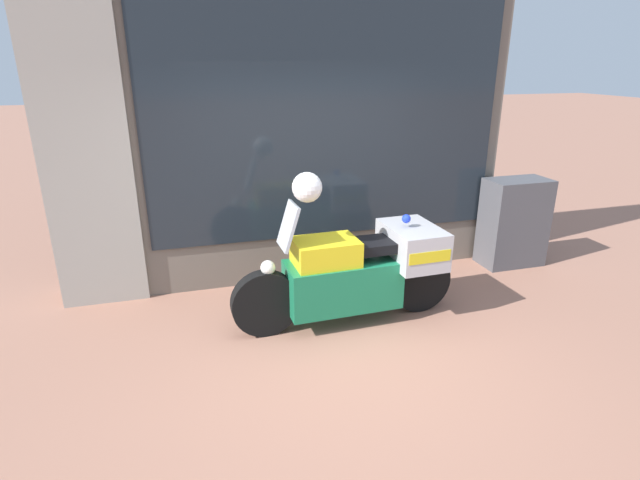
# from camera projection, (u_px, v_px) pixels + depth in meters

# --- Properties ---
(ground_plane) EXTENTS (60.00, 60.00, 0.00)m
(ground_plane) POSITION_uv_depth(u_px,v_px,m) (346.00, 358.00, 4.46)
(ground_plane) COLOR #9E6B56
(shop_building) EXTENTS (5.20, 0.55, 4.04)m
(shop_building) POSITION_uv_depth(u_px,v_px,m) (257.00, 107.00, 5.47)
(shop_building) COLOR #6B6056
(shop_building) RESTS_ON ground
(window_display) EXTENTS (3.87, 0.30, 1.78)m
(window_display) POSITION_uv_depth(u_px,v_px,m) (321.00, 236.00, 6.23)
(window_display) COLOR slate
(window_display) RESTS_ON ground
(paramedic_motorcycle) EXTENTS (2.31, 0.76, 1.29)m
(paramedic_motorcycle) POSITION_uv_depth(u_px,v_px,m) (360.00, 270.00, 4.96)
(paramedic_motorcycle) COLOR black
(paramedic_motorcycle) RESTS_ON ground
(utility_cabinet) EXTENTS (0.78, 0.45, 1.12)m
(utility_cabinet) POSITION_uv_depth(u_px,v_px,m) (514.00, 222.00, 6.36)
(utility_cabinet) COLOR #4C4C51
(utility_cabinet) RESTS_ON ground
(white_helmet) EXTENTS (0.28, 0.28, 0.28)m
(white_helmet) POSITION_uv_depth(u_px,v_px,m) (307.00, 187.00, 4.50)
(white_helmet) COLOR white
(white_helmet) RESTS_ON paramedic_motorcycle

